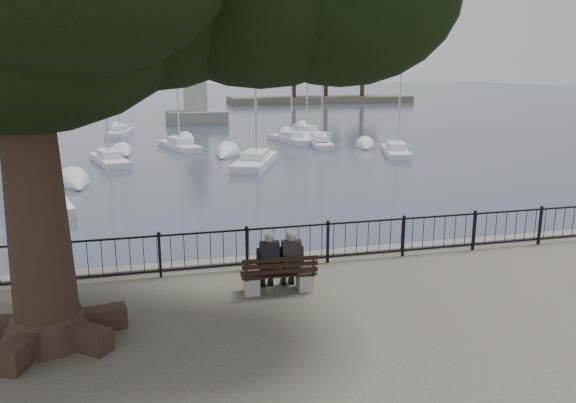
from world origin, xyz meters
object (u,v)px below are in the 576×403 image
object	(u,v)px
person_right	(290,262)
lion_monument	(195,101)
bench	(279,279)
lighthouse	(2,7)
person_left	(269,264)

from	to	relation	value
person_right	lion_monument	size ratio (longest dim) A/B	0.15
person_right	bench	bearing A→B (deg)	-163.82
person_right	lighthouse	world-z (taller)	lighthouse
bench	person_left	distance (m)	0.39
lighthouse	lion_monument	size ratio (longest dim) A/B	3.28
lighthouse	lion_monument	distance (m)	25.42
bench	person_left	size ratio (longest dim) A/B	1.21
lighthouse	lion_monument	bearing A→B (deg)	-31.11
person_right	lion_monument	world-z (taller)	lion_monument
bench	person_left	bearing A→B (deg)	152.07
lion_monument	bench	bearing A→B (deg)	-93.02
person_right	lighthouse	xyz separation A→B (m)	(-17.68, 60.93, 10.66)
person_left	lion_monument	size ratio (longest dim) A/B	0.15
bench	person_right	size ratio (longest dim) A/B	1.21
person_left	lighthouse	world-z (taller)	lighthouse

